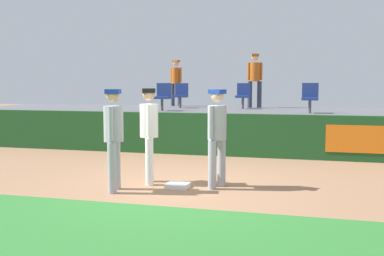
{
  "coord_description": "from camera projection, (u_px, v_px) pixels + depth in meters",
  "views": [
    {
      "loc": [
        2.35,
        -7.85,
        1.87
      ],
      "look_at": [
        -0.02,
        0.95,
        1.0
      ],
      "focal_mm": 42.66,
      "sensor_mm": 36.0,
      "label": 1
    }
  ],
  "objects": [
    {
      "name": "ground_plane",
      "position": [
        179.0,
        187.0,
        8.34
      ],
      "size": [
        60.0,
        60.0,
        0.0
      ],
      "primitive_type": "plane",
      "color": "#936B4C"
    },
    {
      "name": "grass_foreground_strip",
      "position": [
        117.0,
        234.0,
        5.71
      ],
      "size": [
        18.0,
        2.8,
        0.01
      ],
      "primitive_type": "cube",
      "color": "#2D722D",
      "rests_on": "ground_plane"
    },
    {
      "name": "seat_back_center",
      "position": [
        243.0,
        94.0,
        14.98
      ],
      "size": [
        0.44,
        0.44,
        0.84
      ],
      "color": "#4C4C51",
      "rests_on": "bleacher_platform"
    },
    {
      "name": "player_fielder_home",
      "position": [
        149.0,
        129.0,
        8.58
      ],
      "size": [
        0.44,
        0.58,
        1.8
      ],
      "rotation": [
        0.0,
        0.0,
        -1.21
      ],
      "color": "white",
      "rests_on": "ground_plane"
    },
    {
      "name": "seat_front_left",
      "position": [
        163.0,
        95.0,
        13.82
      ],
      "size": [
        0.45,
        0.44,
        0.84
      ],
      "color": "#4C4C51",
      "rests_on": "bleacher_platform"
    },
    {
      "name": "seat_back_left",
      "position": [
        181.0,
        94.0,
        15.54
      ],
      "size": [
        0.46,
        0.44,
        0.84
      ],
      "color": "#4C4C51",
      "rests_on": "bleacher_platform"
    },
    {
      "name": "spectator_capped",
      "position": [
        255.0,
        77.0,
        15.58
      ],
      "size": [
        0.5,
        0.42,
        1.84
      ],
      "rotation": [
        0.0,
        0.0,
        3.36
      ],
      "color": "#33384C",
      "rests_on": "bleacher_platform"
    },
    {
      "name": "player_coach_visitor",
      "position": [
        217.0,
        131.0,
        8.21
      ],
      "size": [
        0.44,
        0.48,
        1.79
      ],
      "rotation": [
        0.0,
        0.0,
        -1.93
      ],
      "color": "#9EA3AD",
      "rests_on": "ground_plane"
    },
    {
      "name": "spectator_hooded",
      "position": [
        176.0,
        80.0,
        16.79
      ],
      "size": [
        0.46,
        0.4,
        1.69
      ],
      "rotation": [
        0.0,
        0.0,
        2.85
      ],
      "color": "#33384C",
      "rests_on": "bleacher_platform"
    },
    {
      "name": "first_base",
      "position": [
        178.0,
        185.0,
        8.29
      ],
      "size": [
        0.4,
        0.4,
        0.08
      ],
      "primitive_type": "cube",
      "color": "white",
      "rests_on": "ground_plane"
    },
    {
      "name": "bleacher_platform",
      "position": [
        237.0,
        127.0,
        14.45
      ],
      "size": [
        18.0,
        4.8,
        1.08
      ],
      "primitive_type": "cube",
      "color": "#59595E",
      "rests_on": "ground_plane"
    },
    {
      "name": "seat_front_right",
      "position": [
        310.0,
        96.0,
        12.7
      ],
      "size": [
        0.45,
        0.44,
        0.84
      ],
      "color": "#4C4C51",
      "rests_on": "bleacher_platform"
    },
    {
      "name": "player_runner_visitor",
      "position": [
        114.0,
        132.0,
        7.93
      ],
      "size": [
        0.4,
        0.49,
        1.79
      ],
      "rotation": [
        0.0,
        0.0,
        -1.37
      ],
      "color": "#9EA3AD",
      "rests_on": "ground_plane"
    },
    {
      "name": "field_wall",
      "position": [
        222.0,
        135.0,
        11.98
      ],
      "size": [
        18.0,
        0.26,
        1.12
      ],
      "color": "#19471E",
      "rests_on": "ground_plane"
    }
  ]
}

